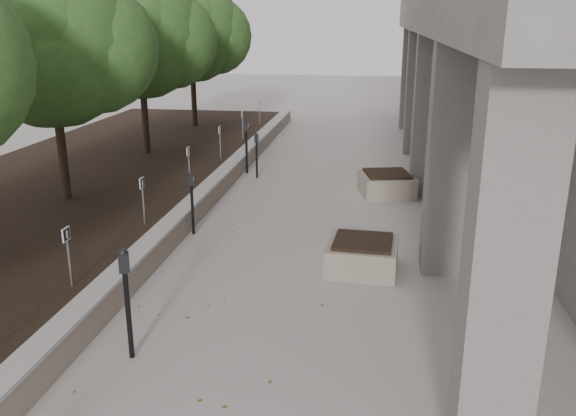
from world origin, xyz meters
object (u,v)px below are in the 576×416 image
Objects in this scene: parking_meter_3 at (192,203)px; parking_meter_4 at (257,156)px; crabapple_tree_4 at (141,62)px; crabapple_tree_5 at (192,53)px; crabapple_tree_3 at (54,77)px; planter_back at (387,184)px; parking_meter_2 at (128,304)px; parking_meter_5 at (246,147)px; planter_front at (362,255)px.

parking_meter_3 is 4.81m from parking_meter_4.
crabapple_tree_5 is at bearing 90.00° from crabapple_tree_4.
planter_back is at bearing 20.49° from crabapple_tree_3.
parking_meter_2 is 9.60m from parking_meter_4.
parking_meter_3 is 0.85× the size of parking_meter_5.
crabapple_tree_5 reaches higher than planter_back.
parking_meter_3 is 5.40m from planter_back.
crabapple_tree_4 is at bearing 133.25° from planter_front.
crabapple_tree_3 reaches higher than parking_meter_4.
crabapple_tree_5 is at bearing 105.05° from parking_meter_3.
planter_back is at bearing -23.11° from parking_meter_5.
crabapple_tree_3 is 4.25× the size of planter_back.
planter_front is (3.57, -1.38, -0.38)m from parking_meter_3.
crabapple_tree_5 is at bearing 121.95° from parking_meter_4.
crabapple_tree_4 is 4.04m from parking_meter_5.
crabapple_tree_5 reaches higher than planter_front.
crabapple_tree_5 is at bearing 119.10° from planter_front.
planter_back is at bearing 47.89° from parking_meter_2.
crabapple_tree_5 is 4.06× the size of parking_meter_3.
crabapple_tree_5 is 4.25× the size of planter_back.
parking_meter_4 is at bearing 83.64° from parking_meter_3.
crabapple_tree_5 reaches higher than parking_meter_3.
parking_meter_2 is at bearing -87.75° from parking_meter_4.
parking_meter_5 is 7.58m from planter_front.
parking_meter_4 is (-0.22, 9.60, -0.13)m from parking_meter_2.
crabapple_tree_5 is 10.67m from planter_back.
parking_meter_4 is (0.40, 4.79, -0.03)m from parking_meter_3.
crabapple_tree_5 is 11.60m from parking_meter_3.
crabapple_tree_4 is 11.59m from parking_meter_2.
planter_back is (4.02, 3.58, -0.37)m from parking_meter_3.
crabapple_tree_4 reaches higher than parking_meter_3.
crabapple_tree_4 is at bearing 90.00° from crabapple_tree_3.
crabapple_tree_5 is 3.46× the size of parking_meter_5.
crabapple_tree_5 is 4.22× the size of parking_meter_4.
parking_meter_5 is at bearing 88.40° from parking_meter_3.
planter_front is (6.82, -2.25, -2.83)m from crabapple_tree_3.
parking_meter_2 is 1.27× the size of planter_front.
planter_back is at bearing -45.03° from crabapple_tree_5.
parking_meter_2 is at bearing -70.07° from crabapple_tree_4.
planter_back is (4.02, -1.71, -0.49)m from parking_meter_5.
crabapple_tree_4 is 4.22× the size of parking_meter_4.
parking_meter_4 is at bearing 161.54° from planter_back.
parking_meter_4 is at bearing -51.47° from parking_meter_5.
crabapple_tree_3 and crabapple_tree_5 have the same top height.
parking_meter_2 is 1.22× the size of planter_back.
planter_back is (3.41, 8.39, -0.48)m from parking_meter_2.
crabapple_tree_3 is 5.91m from parking_meter_4.
parking_meter_2 is 0.99× the size of parking_meter_5.
crabapple_tree_3 is at bearing -90.00° from crabapple_tree_4.
parking_meter_4 is (3.65, -6.07, -2.48)m from crabapple_tree_5.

